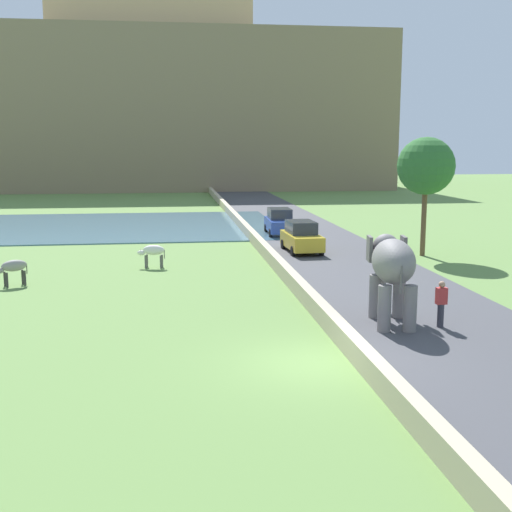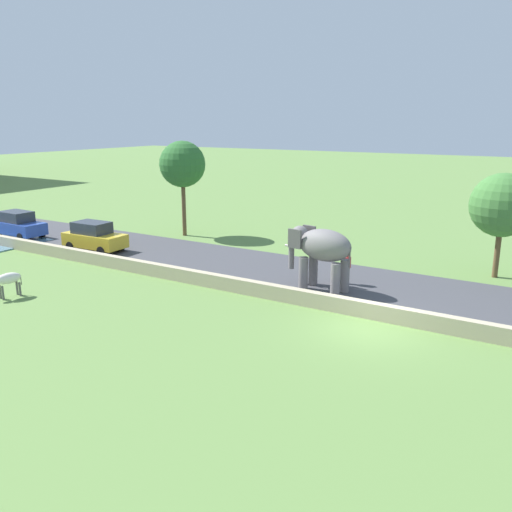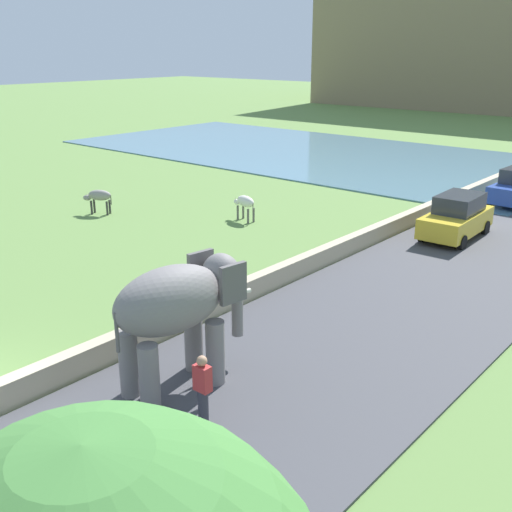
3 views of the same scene
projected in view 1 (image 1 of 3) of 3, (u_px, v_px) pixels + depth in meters
ground_plane at (315, 363)px, 18.60m from camera, size 220.00×220.00×0.00m
road_surface at (324, 248)px, 38.78m from camera, size 7.00×120.00×0.06m
barrier_wall at (265, 250)px, 36.28m from camera, size 0.40×110.00×0.68m
lake at (33, 227)px, 48.47m from camera, size 36.00×18.00×0.08m
hill_distant at (153, 114)px, 94.67m from camera, size 64.00×28.00×20.70m
fort_on_hill at (148, 16)px, 92.33m from camera, size 28.05×8.00×7.80m
elephant at (392, 266)px, 22.28m from camera, size 1.76×3.55×2.99m
person_beside_elephant at (441, 303)px, 21.91m from camera, size 0.36×0.22×1.63m
car_yellow at (302, 237)px, 37.31m from camera, size 1.91×4.06×1.80m
car_blue at (280, 222)px, 44.56m from camera, size 1.89×4.05×1.80m
cow_white at (153, 251)px, 32.75m from camera, size 1.42×0.65×1.15m
cow_grey at (13, 267)px, 28.53m from camera, size 1.37×0.99×1.15m
tree_mid at (426, 167)px, 35.64m from camera, size 3.13×3.13×6.51m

